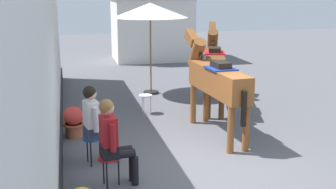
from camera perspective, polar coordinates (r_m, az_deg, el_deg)
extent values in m
plane|color=#56565B|center=(10.08, -0.15, -3.30)|extent=(40.00, 40.00, 0.00)
cube|color=white|center=(7.98, -15.75, 4.18)|extent=(0.30, 14.00, 3.40)
cube|color=black|center=(8.36, -14.93, -6.13)|extent=(0.34, 14.00, 0.36)
cube|color=silver|center=(18.58, -2.16, 8.65)|extent=(3.20, 2.40, 2.60)
cylinder|color=red|center=(6.68, -7.76, -8.29)|extent=(0.34, 0.34, 0.03)
cylinder|color=black|center=(6.80, -6.52, -10.03)|extent=(0.02, 0.02, 0.45)
cylinder|color=black|center=(6.87, -8.49, -9.85)|extent=(0.02, 0.02, 0.45)
cylinder|color=black|center=(6.65, -8.06, -10.65)|extent=(0.02, 0.02, 0.45)
cube|color=black|center=(6.64, -7.79, -7.37)|extent=(0.28, 0.35, 0.20)
cube|color=maroon|center=(6.53, -7.88, -4.75)|extent=(0.26, 0.36, 0.44)
sphere|color=tan|center=(6.43, -7.98, -1.79)|extent=(0.20, 0.20, 0.20)
sphere|color=olive|center=(6.41, -8.17, -1.55)|extent=(0.22, 0.22, 0.22)
cylinder|color=black|center=(6.77, -6.34, -7.36)|extent=(0.39, 0.17, 0.13)
cylinder|color=black|center=(6.92, -4.73, -9.50)|extent=(0.11, 0.11, 0.46)
cylinder|color=black|center=(6.62, -6.00, -7.83)|extent=(0.39, 0.17, 0.13)
cylinder|color=black|center=(6.78, -4.36, -10.00)|extent=(0.11, 0.11, 0.46)
cylinder|color=maroon|center=(6.73, -8.07, -4.62)|extent=(0.09, 0.09, 0.42)
cylinder|color=maroon|center=(6.36, -7.30, -5.70)|extent=(0.09, 0.09, 0.42)
cylinder|color=#194C99|center=(7.55, -9.92, -5.72)|extent=(0.34, 0.34, 0.03)
cylinder|color=black|center=(7.67, -8.83, -7.28)|extent=(0.02, 0.02, 0.45)
cylinder|color=black|center=(7.73, -10.59, -7.19)|extent=(0.02, 0.02, 0.45)
cylinder|color=black|center=(7.51, -10.12, -7.80)|extent=(0.02, 0.02, 0.45)
cube|color=#2D3851|center=(7.52, -9.96, -4.89)|extent=(0.30, 0.36, 0.20)
cube|color=silver|center=(7.42, -10.06, -2.55)|extent=(0.28, 0.38, 0.44)
sphere|color=tan|center=(7.33, -10.17, 0.07)|extent=(0.20, 0.20, 0.20)
sphere|color=black|center=(7.32, -10.33, 0.29)|extent=(0.22, 0.22, 0.22)
cylinder|color=#2D3851|center=(7.65, -8.72, -4.90)|extent=(0.40, 0.20, 0.13)
cylinder|color=#2D3851|center=(7.80, -7.29, -6.81)|extent=(0.11, 0.11, 0.46)
cylinder|color=#2D3851|center=(7.51, -8.38, -5.26)|extent=(0.40, 0.20, 0.13)
cylinder|color=#2D3851|center=(7.66, -6.93, -7.20)|extent=(0.11, 0.11, 0.46)
cylinder|color=silver|center=(7.63, -10.29, -2.51)|extent=(0.09, 0.09, 0.42)
cylinder|color=silver|center=(7.26, -9.48, -3.32)|extent=(0.09, 0.09, 0.42)
cube|color=brown|center=(8.73, 6.64, 1.79)|extent=(0.60, 2.23, 0.52)
cylinder|color=brown|center=(9.72, 3.35, -1.21)|extent=(0.13, 0.13, 0.90)
cylinder|color=brown|center=(9.83, 5.04, -1.06)|extent=(0.13, 0.13, 0.90)
cylinder|color=brown|center=(8.01, 8.27, -4.62)|extent=(0.13, 0.13, 0.90)
cylinder|color=brown|center=(8.15, 10.24, -4.39)|extent=(0.13, 0.13, 0.90)
cylinder|color=brown|center=(9.76, 3.83, 5.44)|extent=(0.32, 0.65, 0.73)
cube|color=brown|center=(10.03, 3.15, 7.45)|extent=(0.22, 0.54, 0.40)
cube|color=black|center=(9.72, 3.89, 6.24)|extent=(0.08, 0.63, 0.48)
cylinder|color=black|center=(7.80, 9.98, -1.86)|extent=(0.11, 0.11, 0.65)
cube|color=navy|center=(8.59, 6.96, 3.45)|extent=(0.54, 0.63, 0.03)
cube|color=black|center=(8.58, 6.97, 3.91)|extent=(0.31, 0.46, 0.12)
cube|color=brown|center=(10.84, 6.08, 4.15)|extent=(1.06, 2.23, 0.52)
cylinder|color=brown|center=(11.93, 5.07, 1.58)|extent=(0.13, 0.13, 0.90)
cylinder|color=brown|center=(11.94, 6.56, 1.56)|extent=(0.13, 0.13, 0.90)
cylinder|color=brown|center=(10.04, 5.31, -0.75)|extent=(0.13, 0.13, 0.90)
cylinder|color=brown|center=(10.06, 7.08, -0.78)|extent=(0.13, 0.13, 0.90)
cylinder|color=brown|center=(11.97, 5.90, 6.95)|extent=(0.45, 0.69, 0.73)
cube|color=brown|center=(12.28, 5.88, 8.56)|extent=(0.33, 0.56, 0.40)
cube|color=black|center=(11.94, 5.92, 7.61)|extent=(0.22, 0.61, 0.48)
cylinder|color=black|center=(9.77, 6.31, 1.44)|extent=(0.12, 0.12, 0.65)
cube|color=red|center=(10.70, 6.14, 5.51)|extent=(0.65, 0.72, 0.03)
cube|color=black|center=(10.69, 6.15, 5.88)|extent=(0.40, 0.50, 0.12)
cylinder|color=#A85638|center=(9.10, -12.32, -4.60)|extent=(0.34, 0.34, 0.28)
cylinder|color=#A85638|center=(9.06, -12.35, -3.88)|extent=(0.43, 0.43, 0.04)
sphere|color=red|center=(9.01, -12.41, -2.79)|extent=(0.40, 0.40, 0.40)
cylinder|color=black|center=(12.58, -2.25, 0.31)|extent=(0.44, 0.44, 0.06)
cylinder|color=olive|center=(12.38, -2.30, 5.13)|extent=(0.04, 0.04, 2.20)
cone|color=silver|center=(12.25, -2.36, 11.06)|extent=(2.10, 2.10, 0.40)
cylinder|color=white|center=(10.47, -2.98, -0.13)|extent=(0.32, 0.32, 0.03)
cylinder|color=silver|center=(10.56, -2.27, -1.30)|extent=(0.02, 0.02, 0.43)
cylinder|color=silver|center=(10.63, -3.42, -1.21)|extent=(0.02, 0.02, 0.43)
cylinder|color=silver|center=(10.41, -3.21, -1.52)|extent=(0.02, 0.02, 0.43)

